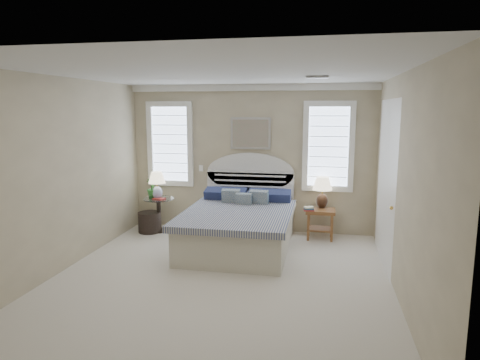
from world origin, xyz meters
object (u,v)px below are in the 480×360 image
bed (240,224)px  lamp_right (322,189)px  floor_pot (150,222)px  lamp_left (157,182)px  nightstand_right (320,217)px  side_table_left (159,211)px

bed → lamp_right: 1.63m
floor_pot → lamp_left: lamp_left is taller
bed → nightstand_right: bearing=28.0°
bed → lamp_right: bed is taller
bed → floor_pot: bearing=164.2°
side_table_left → floor_pot: 0.27m
lamp_right → nightstand_right: bearing=-97.8°
bed → lamp_left: size_ratio=4.51×
nightstand_right → bed: bearing=-152.0°
side_table_left → lamp_right: 3.02m
side_table_left → lamp_left: lamp_left is taller
bed → nightstand_right: bed is taller
nightstand_right → lamp_right: 0.51m
nightstand_right → floor_pot: 3.12m
lamp_left → lamp_right: (2.97, 0.28, -0.07)m
side_table_left → floor_pot: size_ratio=1.53×
floor_pot → bed: bearing=-15.8°
floor_pot → lamp_left: 0.77m
nightstand_right → lamp_right: lamp_right is taller
nightstand_right → lamp_right: bearing=82.2°
bed → lamp_left: (-1.65, 0.55, 0.55)m
side_table_left → floor_pot: side_table_left is taller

